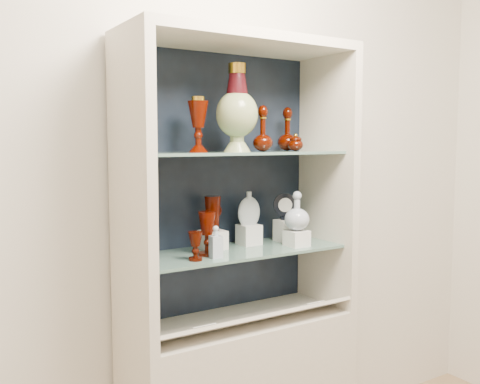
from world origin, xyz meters
TOP-DOWN VIEW (x-y plane):
  - wall_back at (0.00, 1.75)m, footprint 3.50×0.02m
  - cabinet_back_panel at (0.00, 1.72)m, footprint 0.98×0.02m
  - cabinet_side_left at (-0.48, 1.53)m, footprint 0.04×0.40m
  - cabinet_side_right at (0.48, 1.53)m, footprint 0.04×0.40m
  - cabinet_top_cap at (0.00, 1.53)m, footprint 1.00×0.40m
  - shelf_lower at (0.00, 1.55)m, footprint 0.92×0.34m
  - shelf_upper at (0.00, 1.55)m, footprint 0.92×0.34m
  - label_ledge at (0.00, 1.42)m, footprint 0.92×0.17m
  - label_card_0 at (0.30, 1.42)m, footprint 0.10×0.06m
  - label_card_1 at (-0.25, 1.42)m, footprint 0.10×0.06m
  - pedestal_lamp_left at (-0.44, 1.54)m, footprint 0.10×0.10m
  - pedestal_lamp_right at (-0.18, 1.56)m, footprint 0.09×0.09m
  - enamel_urn at (-0.03, 1.51)m, footprint 0.18×0.18m
  - ruby_decanter_a at (0.11, 1.52)m, footprint 0.11×0.11m
  - ruby_decanter_b at (0.31, 1.62)m, footprint 0.12×0.12m
  - lidded_bowl at (0.30, 1.53)m, footprint 0.09×0.09m
  - cobalt_goblet at (-0.42, 1.55)m, footprint 0.08×0.08m
  - ruby_goblet_tall at (-0.16, 1.52)m, footprint 0.08×0.08m
  - ruby_goblet_small at (-0.25, 1.46)m, footprint 0.07×0.07m
  - riser_ruby_pitcher at (-0.08, 1.62)m, footprint 0.10×0.10m
  - ruby_pitcher at (-0.08, 1.62)m, footprint 0.13×0.11m
  - clear_square_bottle at (-0.16, 1.46)m, footprint 0.05×0.05m
  - riser_flat_flask at (0.10, 1.62)m, footprint 0.09×0.09m
  - flat_flask at (0.10, 1.62)m, footprint 0.11×0.05m
  - riser_clear_round_decanter at (0.26, 1.47)m, footprint 0.09×0.09m
  - clear_round_decanter at (0.26, 1.47)m, footprint 0.14×0.14m
  - riser_cameo_medallion at (0.29, 1.60)m, footprint 0.08×0.08m
  - cameo_medallion at (0.29, 1.60)m, footprint 0.11×0.08m

SIDE VIEW (x-z plane):
  - label_ledge at x=0.00m, z-range 0.74..0.82m
  - label_card_0 at x=0.30m, z-range 0.78..0.81m
  - label_card_1 at x=-0.25m, z-range 0.78..0.81m
  - shelf_lower at x=0.00m, z-range 1.04..1.05m
  - riser_clear_round_decanter at x=0.26m, z-range 1.05..1.12m
  - riser_ruby_pitcher at x=-0.08m, z-range 1.05..1.13m
  - riser_flat_flask at x=0.10m, z-range 1.05..1.14m
  - riser_cameo_medallion at x=0.29m, z-range 1.05..1.15m
  - ruby_goblet_small at x=-0.25m, z-range 1.05..1.16m
  - clear_square_bottle at x=-0.16m, z-range 1.05..1.18m
  - cobalt_goblet at x=-0.42m, z-range 1.05..1.21m
  - ruby_goblet_tall at x=-0.16m, z-range 1.05..1.23m
  - clear_round_decanter at x=0.26m, z-range 1.12..1.29m
  - ruby_pitcher at x=-0.08m, z-range 1.13..1.28m
  - cameo_medallion at x=0.29m, z-range 1.15..1.28m
  - flat_flask at x=0.10m, z-range 1.14..1.29m
  - cabinet_back_panel at x=0.00m, z-range 0.75..1.90m
  - cabinet_side_left at x=-0.48m, z-range 0.75..1.90m
  - cabinet_side_right at x=0.48m, z-range 0.75..1.90m
  - wall_back at x=0.00m, z-range 0.00..2.80m
  - shelf_upper at x=0.00m, z-range 1.46..1.47m
  - lidded_bowl at x=0.30m, z-range 1.47..1.55m
  - ruby_decanter_b at x=0.31m, z-range 1.47..1.68m
  - ruby_decanter_a at x=0.11m, z-range 1.47..1.69m
  - pedestal_lamp_right at x=-0.18m, z-range 1.47..1.69m
  - pedestal_lamp_left at x=-0.44m, z-range 1.47..1.69m
  - enamel_urn at x=-0.03m, z-range 1.47..1.83m
  - cabinet_top_cap at x=0.00m, z-range 1.90..1.94m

